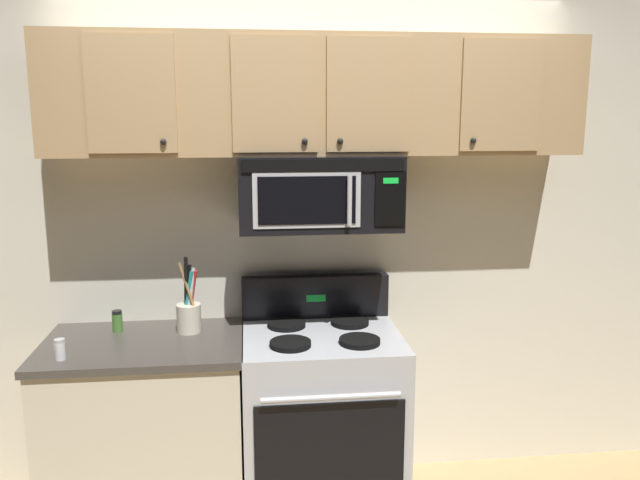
# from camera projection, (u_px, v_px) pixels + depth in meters

# --- Properties ---
(back_wall) EXTENTS (5.20, 0.10, 2.70)m
(back_wall) POSITION_uv_depth(u_px,v_px,m) (313.00, 229.00, 3.36)
(back_wall) COLOR silver
(back_wall) RESTS_ON ground_plane
(stove_range) EXTENTS (0.76, 0.69, 1.12)m
(stove_range) POSITION_uv_depth(u_px,v_px,m) (322.00, 418.00, 3.17)
(stove_range) COLOR #B7BABF
(stove_range) RESTS_ON ground_plane
(over_range_microwave) EXTENTS (0.76, 0.43, 0.35)m
(over_range_microwave) POSITION_uv_depth(u_px,v_px,m) (319.00, 192.00, 3.07)
(over_range_microwave) COLOR black
(upper_cabinets) EXTENTS (2.50, 0.36, 0.55)m
(upper_cabinets) POSITION_uv_depth(u_px,v_px,m) (318.00, 96.00, 3.01)
(upper_cabinets) COLOR tan
(counter_segment) EXTENTS (0.93, 0.65, 0.90)m
(counter_segment) POSITION_uv_depth(u_px,v_px,m) (148.00, 430.00, 3.08)
(counter_segment) COLOR beige
(counter_segment) RESTS_ON ground_plane
(utensil_crock_cream) EXTENTS (0.12, 0.12, 0.38)m
(utensil_crock_cream) POSITION_uv_depth(u_px,v_px,m) (189.00, 313.00, 3.11)
(utensil_crock_cream) COLOR beige
(utensil_crock_cream) RESTS_ON counter_segment
(salt_shaker) EXTENTS (0.05, 0.05, 0.09)m
(salt_shaker) POSITION_uv_depth(u_px,v_px,m) (60.00, 349.00, 2.76)
(salt_shaker) COLOR white
(salt_shaker) RESTS_ON counter_segment
(spice_jar) EXTENTS (0.05, 0.05, 0.10)m
(spice_jar) POSITION_uv_depth(u_px,v_px,m) (117.00, 321.00, 3.12)
(spice_jar) COLOR #4C7F33
(spice_jar) RESTS_ON counter_segment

